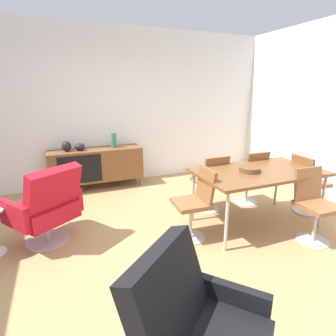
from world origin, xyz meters
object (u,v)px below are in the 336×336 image
(vase_cobalt, at_px, (80,147))
(lounge_chair_red, at_px, (46,206))
(vase_ceramic_small, at_px, (114,140))
(dining_chair_near_window, at_px, (196,201))
(dining_chair_front_right, at_px, (314,203))
(sideboard, at_px, (97,165))
(dining_chair_far_end, at_px, (307,182))
(dining_table, at_px, (258,174))
(wooden_bowl_on_table, at_px, (250,169))
(dining_chair_back_left, at_px, (211,181))
(dining_chair_back_right, at_px, (251,175))
(vase_sculptural_dark, at_px, (66,146))

(vase_cobalt, bearing_deg, lounge_chair_red, -107.55)
(vase_ceramic_small, relative_size, dining_chair_near_window, 0.31)
(dining_chair_front_right, bearing_deg, lounge_chair_red, 159.25)
(sideboard, relative_size, dining_chair_near_window, 1.87)
(vase_ceramic_small, height_order, dining_chair_far_end, vase_ceramic_small)
(dining_table, xyz_separation_m, wooden_bowl_on_table, (-0.14, 0.01, 0.07))
(sideboard, xyz_separation_m, dining_chair_near_window, (0.84, -2.19, 0.03))
(dining_chair_far_end, bearing_deg, dining_chair_back_left, 155.84)
(dining_chair_far_end, xyz_separation_m, dining_chair_back_right, (-0.54, 0.56, 0.00))
(dining_table, height_order, dining_chair_back_right, dining_chair_back_right)
(dining_chair_far_end, height_order, lounge_chair_red, lounge_chair_red)
(dining_chair_back_left, height_order, lounge_chair_red, lounge_chair_red)
(wooden_bowl_on_table, height_order, dining_chair_far_end, dining_chair_far_end)
(vase_cobalt, height_order, vase_ceramic_small, vase_ceramic_small)
(vase_sculptural_dark, relative_size, wooden_bowl_on_table, 0.68)
(sideboard, bearing_deg, dining_chair_near_window, -69.04)
(dining_chair_back_left, bearing_deg, dining_table, -58.03)
(sideboard, xyz_separation_m, dining_chair_back_right, (2.08, -1.62, 0.03))
(dining_chair_near_window, bearing_deg, wooden_bowl_on_table, 0.70)
(dining_chair_back_right, height_order, dining_chair_front_right, same)
(vase_cobalt, relative_size, dining_chair_near_window, 0.20)
(dining_chair_front_right, bearing_deg, dining_table, 122.28)
(vase_cobalt, relative_size, dining_chair_back_right, 0.20)
(vase_ceramic_small, bearing_deg, dining_chair_back_left, -57.22)
(vase_cobalt, distance_m, vase_sculptural_dark, 0.22)
(sideboard, bearing_deg, dining_chair_back_left, -49.68)
(vase_sculptural_dark, bearing_deg, vase_cobalt, 0.00)
(vase_ceramic_small, distance_m, wooden_bowl_on_table, 2.52)
(vase_ceramic_small, distance_m, dining_chair_near_window, 2.28)
(vase_sculptural_dark, distance_m, dining_table, 3.10)
(wooden_bowl_on_table, distance_m, dining_chair_far_end, 1.07)
(vase_ceramic_small, height_order, dining_chair_near_window, vase_ceramic_small)
(vase_ceramic_small, relative_size, dining_table, 0.17)
(dining_chair_back_left, height_order, dining_chair_near_window, same)
(sideboard, relative_size, vase_cobalt, 9.24)
(dining_chair_back_left, bearing_deg, dining_chair_front_right, -57.88)
(sideboard, distance_m, dining_chair_far_end, 3.40)
(vase_sculptural_dark, relative_size, dining_chair_front_right, 0.21)
(lounge_chair_red, bearing_deg, vase_sculptural_dark, 79.39)
(sideboard, height_order, dining_chair_near_window, dining_chair_near_window)
(dining_chair_far_end, xyz_separation_m, dining_chair_front_right, (-0.54, -0.56, 0.00))
(dining_table, xyz_separation_m, dining_chair_back_right, (0.35, 0.56, -0.23))
(lounge_chair_red, bearing_deg, dining_chair_front_right, -20.75)
(sideboard, distance_m, dining_chair_back_left, 2.13)
(vase_ceramic_small, xyz_separation_m, dining_chair_back_right, (1.74, -1.63, -0.38))
(vase_sculptural_dark, bearing_deg, lounge_chair_red, -100.61)
(wooden_bowl_on_table, bearing_deg, sideboard, 126.05)
(sideboard, height_order, vase_ceramic_small, vase_ceramic_small)
(vase_cobalt, xyz_separation_m, dining_chair_near_window, (1.09, -2.19, -0.31))
(sideboard, relative_size, wooden_bowl_on_table, 6.15)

